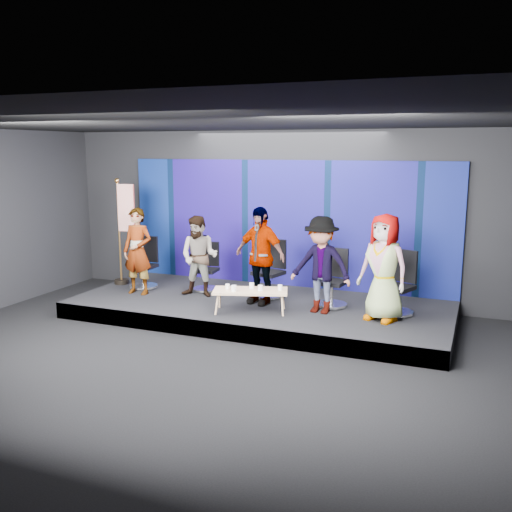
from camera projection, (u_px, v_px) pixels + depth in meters
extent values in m
plane|color=black|center=(198.00, 362.00, 8.50)|extent=(10.00, 10.00, 0.00)
cube|color=black|center=(286.00, 216.00, 11.82)|extent=(10.00, 0.02, 3.50)
cube|color=black|center=(193.00, 121.00, 7.84)|extent=(10.00, 8.00, 0.02)
cube|color=black|center=(260.00, 309.00, 10.75)|extent=(7.00, 3.00, 0.30)
cube|color=navy|center=(285.00, 224.00, 11.80)|extent=(7.00, 0.08, 2.60)
cylinder|color=silver|center=(144.00, 287.00, 11.75)|extent=(0.59, 0.59, 0.06)
cylinder|color=silver|center=(143.00, 276.00, 11.70)|extent=(0.07, 0.07, 0.39)
cube|color=black|center=(143.00, 266.00, 11.67)|extent=(0.47, 0.47, 0.07)
cube|color=black|center=(149.00, 249.00, 11.82)|extent=(0.43, 0.05, 0.54)
imported|color=black|center=(138.00, 251.00, 11.15)|extent=(0.62, 0.41, 1.70)
cylinder|color=silver|center=(206.00, 289.00, 11.53)|extent=(0.60, 0.60, 0.05)
cylinder|color=silver|center=(206.00, 279.00, 11.50)|extent=(0.06, 0.06, 0.36)
cube|color=black|center=(206.00, 270.00, 11.46)|extent=(0.48, 0.48, 0.06)
cube|color=black|center=(210.00, 254.00, 11.61)|extent=(0.40, 0.08, 0.50)
imported|color=black|center=(199.00, 257.00, 10.96)|extent=(0.82, 0.67, 1.57)
cylinder|color=silver|center=(268.00, 296.00, 11.02)|extent=(0.76, 0.76, 0.06)
cylinder|color=silver|center=(268.00, 284.00, 10.97)|extent=(0.07, 0.07, 0.42)
cube|color=black|center=(268.00, 273.00, 10.93)|extent=(0.61, 0.61, 0.07)
cube|color=black|center=(276.00, 253.00, 11.07)|extent=(0.46, 0.17, 0.57)
imported|color=black|center=(260.00, 255.00, 10.45)|extent=(1.13, 0.69, 1.80)
cylinder|color=silver|center=(331.00, 305.00, 10.38)|extent=(0.66, 0.66, 0.06)
cylinder|color=silver|center=(331.00, 293.00, 10.34)|extent=(0.07, 0.07, 0.39)
cube|color=black|center=(332.00, 282.00, 10.30)|extent=(0.53, 0.53, 0.07)
cube|color=black|center=(337.00, 262.00, 10.44)|extent=(0.44, 0.10, 0.54)
imported|color=black|center=(321.00, 265.00, 9.86)|extent=(1.17, 0.76, 1.70)
cylinder|color=silver|center=(395.00, 312.00, 9.89)|extent=(0.81, 0.81, 0.06)
cylinder|color=silver|center=(396.00, 299.00, 9.84)|extent=(0.07, 0.07, 0.42)
cube|color=black|center=(397.00, 287.00, 9.80)|extent=(0.65, 0.65, 0.07)
cube|color=black|center=(405.00, 266.00, 9.92)|extent=(0.44, 0.22, 0.57)
imported|color=black|center=(384.00, 268.00, 9.41)|extent=(1.02, 0.85, 1.79)
cube|color=tan|center=(250.00, 291.00, 9.97)|extent=(1.40, 0.92, 0.04)
cylinder|color=tan|center=(217.00, 305.00, 9.83)|extent=(0.04, 0.04, 0.36)
cylinder|color=tan|center=(220.00, 298.00, 10.25)|extent=(0.04, 0.04, 0.36)
cylinder|color=tan|center=(282.00, 306.00, 9.76)|extent=(0.04, 0.04, 0.36)
cylinder|color=tan|center=(283.00, 299.00, 10.18)|extent=(0.04, 0.04, 0.36)
cylinder|color=white|center=(228.00, 287.00, 10.02)|extent=(0.08, 0.08, 0.09)
cylinder|color=white|center=(234.00, 288.00, 9.86)|extent=(0.09, 0.09, 0.11)
cylinder|color=white|center=(252.00, 286.00, 10.07)|extent=(0.08, 0.08, 0.10)
cylinder|color=white|center=(260.00, 288.00, 9.90)|extent=(0.08, 0.08, 0.10)
cylinder|color=white|center=(280.00, 287.00, 9.95)|extent=(0.08, 0.08, 0.09)
cylinder|color=black|center=(122.00, 282.00, 12.11)|extent=(0.30, 0.30, 0.09)
cylinder|color=#C98C40|center=(119.00, 232.00, 11.91)|extent=(0.04, 0.04, 2.04)
sphere|color=#C98C40|center=(117.00, 181.00, 11.71)|extent=(0.10, 0.10, 0.10)
cube|color=#A11712|center=(126.00, 208.00, 11.76)|extent=(0.36, 0.11, 0.97)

